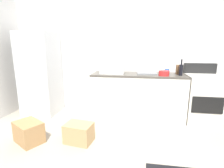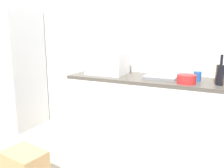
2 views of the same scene
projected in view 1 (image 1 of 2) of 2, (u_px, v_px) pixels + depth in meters
ground_plane at (114, 149)px, 2.38m from camera, size 6.00×6.00×0.00m
wall_back at (124, 52)px, 3.60m from camera, size 5.00×0.10×2.60m
kitchen_counter at (137, 96)px, 3.40m from camera, size 1.80×0.60×0.90m
refrigerator at (41, 74)px, 3.57m from camera, size 0.68×0.66×1.71m
stove_oven at (201, 98)px, 3.22m from camera, size 0.60×0.61×1.10m
microwave at (113, 66)px, 3.35m from camera, size 0.46×0.34×0.27m
sink_basin at (147, 73)px, 3.28m from camera, size 0.36×0.32×0.03m
wine_bottle at (181, 70)px, 3.07m from camera, size 0.07×0.07×0.30m
coffee_mug at (167, 72)px, 3.24m from camera, size 0.08×0.08×0.10m
knife_block at (179, 70)px, 3.22m from camera, size 0.10×0.10×0.18m
mixing_bowl at (164, 73)px, 3.07m from camera, size 0.19×0.19×0.09m
cardboard_box_large at (79, 133)px, 2.53m from camera, size 0.44×0.34×0.29m
cardboard_box_medium at (29, 132)px, 2.53m from camera, size 0.52×0.48×0.32m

